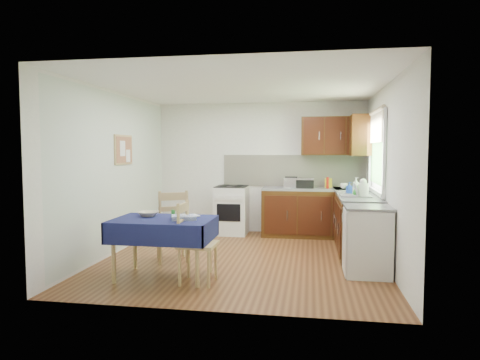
% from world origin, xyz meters
% --- Properties ---
extents(floor, '(4.20, 4.20, 0.00)m').
position_xyz_m(floor, '(0.00, 0.00, 0.00)').
color(floor, '#4F2A15').
rests_on(floor, ground).
extents(ceiling, '(4.00, 4.20, 0.02)m').
position_xyz_m(ceiling, '(0.00, 0.00, 2.50)').
color(ceiling, white).
rests_on(ceiling, wall_back).
extents(wall_back, '(4.00, 0.02, 2.50)m').
position_xyz_m(wall_back, '(0.00, 2.10, 1.25)').
color(wall_back, white).
rests_on(wall_back, ground).
extents(wall_front, '(4.00, 0.02, 2.50)m').
position_xyz_m(wall_front, '(0.00, -2.10, 1.25)').
color(wall_front, white).
rests_on(wall_front, ground).
extents(wall_left, '(0.02, 4.20, 2.50)m').
position_xyz_m(wall_left, '(-2.00, 0.00, 1.25)').
color(wall_left, silver).
rests_on(wall_left, ground).
extents(wall_right, '(0.02, 4.20, 2.50)m').
position_xyz_m(wall_right, '(2.00, 0.00, 1.25)').
color(wall_right, white).
rests_on(wall_right, ground).
extents(base_cabinets, '(1.90, 2.30, 0.86)m').
position_xyz_m(base_cabinets, '(1.36, 1.26, 0.43)').
color(base_cabinets, black).
rests_on(base_cabinets, ground).
extents(worktop_back, '(1.90, 0.60, 0.04)m').
position_xyz_m(worktop_back, '(1.05, 1.80, 0.88)').
color(worktop_back, '#5E5F63').
rests_on(worktop_back, base_cabinets).
extents(worktop_right, '(0.60, 1.70, 0.04)m').
position_xyz_m(worktop_right, '(1.70, 0.65, 0.88)').
color(worktop_right, '#5E5F63').
rests_on(worktop_right, base_cabinets).
extents(worktop_corner, '(0.60, 0.60, 0.04)m').
position_xyz_m(worktop_corner, '(1.70, 1.80, 0.88)').
color(worktop_corner, '#5E5F63').
rests_on(worktop_corner, base_cabinets).
extents(splashback, '(2.70, 0.02, 0.60)m').
position_xyz_m(splashback, '(0.65, 2.08, 1.20)').
color(splashback, beige).
rests_on(splashback, wall_back).
extents(upper_cabinets, '(1.20, 0.85, 0.70)m').
position_xyz_m(upper_cabinets, '(1.52, 1.80, 1.85)').
color(upper_cabinets, black).
rests_on(upper_cabinets, wall_back).
extents(stove, '(0.60, 0.61, 0.92)m').
position_xyz_m(stove, '(-0.50, 1.80, 0.46)').
color(stove, silver).
rests_on(stove, ground).
extents(window, '(0.04, 1.48, 1.26)m').
position_xyz_m(window, '(1.97, 0.70, 1.65)').
color(window, '#2A5523').
rests_on(window, wall_right).
extents(fridge, '(0.58, 0.60, 0.89)m').
position_xyz_m(fridge, '(1.70, -0.55, 0.44)').
color(fridge, silver).
rests_on(fridge, ground).
extents(corkboard, '(0.04, 0.62, 0.47)m').
position_xyz_m(corkboard, '(-1.97, 0.30, 1.60)').
color(corkboard, tan).
rests_on(corkboard, wall_left).
extents(dining_table, '(1.23, 0.83, 0.74)m').
position_xyz_m(dining_table, '(-0.83, -1.09, 0.64)').
color(dining_table, '#0F193E').
rests_on(dining_table, ground).
extents(chair_far, '(0.60, 0.60, 1.03)m').
position_xyz_m(chair_far, '(-0.96, -0.33, 0.54)').
color(chair_far, tan).
rests_on(chair_far, ground).
extents(chair_near, '(0.44, 0.44, 0.98)m').
position_xyz_m(chair_near, '(-0.40, -1.22, 0.52)').
color(chair_near, tan).
rests_on(chair_near, ground).
extents(toaster, '(0.27, 0.16, 0.21)m').
position_xyz_m(toaster, '(0.62, 1.80, 0.99)').
color(toaster, '#B3B4B8').
rests_on(toaster, worktop_back).
extents(sandwich_press, '(0.32, 0.28, 0.19)m').
position_xyz_m(sandwich_press, '(0.88, 1.79, 0.99)').
color(sandwich_press, black).
rests_on(sandwich_press, worktop_back).
extents(sauce_bottle, '(0.05, 0.05, 0.21)m').
position_xyz_m(sauce_bottle, '(1.28, 1.72, 1.00)').
color(sauce_bottle, red).
rests_on(sauce_bottle, worktop_back).
extents(yellow_packet, '(0.14, 0.10, 0.17)m').
position_xyz_m(yellow_packet, '(1.30, 1.94, 0.98)').
color(yellow_packet, gold).
rests_on(yellow_packet, worktop_back).
extents(dish_rack, '(0.45, 0.34, 0.21)m').
position_xyz_m(dish_rack, '(1.64, 0.44, 0.92)').
color(dish_rack, gray).
rests_on(dish_rack, worktop_right).
extents(kettle, '(0.16, 0.16, 0.27)m').
position_xyz_m(kettle, '(1.74, 0.37, 1.02)').
color(kettle, silver).
rests_on(kettle, worktop_right).
extents(cup, '(0.14, 0.14, 0.10)m').
position_xyz_m(cup, '(1.56, 1.65, 0.95)').
color(cup, white).
rests_on(cup, worktop_back).
extents(soap_bottle_a, '(0.14, 0.14, 0.27)m').
position_xyz_m(soap_bottle_a, '(1.68, 0.77, 1.03)').
color(soap_bottle_a, silver).
rests_on(soap_bottle_a, worktop_right).
extents(soap_bottle_b, '(0.10, 0.10, 0.18)m').
position_xyz_m(soap_bottle_b, '(1.59, 0.92, 0.99)').
color(soap_bottle_b, blue).
rests_on(soap_bottle_b, worktop_right).
extents(soap_bottle_c, '(0.13, 0.13, 0.16)m').
position_xyz_m(soap_bottle_c, '(1.67, 0.52, 0.98)').
color(soap_bottle_c, '#268B26').
rests_on(soap_bottle_c, worktop_right).
extents(plate_bowl, '(0.26, 0.26, 0.06)m').
position_xyz_m(plate_bowl, '(-1.08, -0.94, 0.78)').
color(plate_bowl, beige).
rests_on(plate_bowl, dining_table).
extents(book, '(0.24, 0.25, 0.02)m').
position_xyz_m(book, '(-0.59, -0.89, 0.75)').
color(book, white).
rests_on(book, dining_table).
extents(spice_jar, '(0.05, 0.05, 0.10)m').
position_xyz_m(spice_jar, '(-0.73, -0.99, 0.79)').
color(spice_jar, '#268C2D').
rests_on(spice_jar, dining_table).
extents(tea_towel, '(0.35, 0.32, 0.05)m').
position_xyz_m(tea_towel, '(-0.55, -1.12, 0.77)').
color(tea_towel, navy).
rests_on(tea_towel, dining_table).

